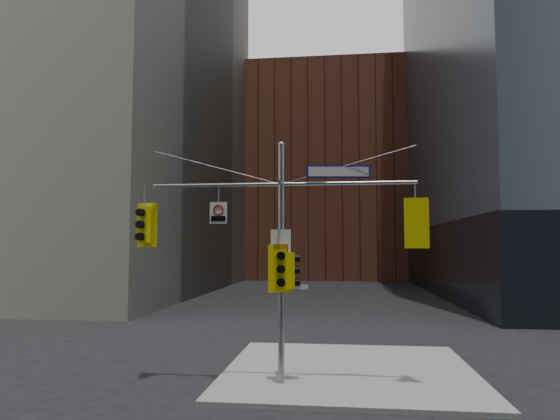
% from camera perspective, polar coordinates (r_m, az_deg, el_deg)
% --- Properties ---
extents(ground, '(160.00, 160.00, 0.00)m').
position_cam_1_polar(ground, '(13.55, -0.91, -21.92)').
color(ground, black).
rests_on(ground, ground).
extents(sidewalk_corner, '(8.00, 8.00, 0.15)m').
position_cam_1_polar(sidewalk_corner, '(17.28, 7.90, -17.73)').
color(sidewalk_corner, gray).
rests_on(sidewalk_corner, ground).
extents(brick_midrise, '(26.00, 20.00, 28.00)m').
position_cam_1_polar(brick_midrise, '(71.51, 5.39, 3.71)').
color(brick_midrise, brown).
rests_on(brick_midrise, ground).
extents(signal_assembly, '(8.00, 0.80, 7.30)m').
position_cam_1_polar(signal_assembly, '(14.89, 0.15, -3.09)').
color(signal_assembly, gray).
rests_on(signal_assembly, ground).
extents(traffic_light_west_arm, '(0.66, 0.58, 1.38)m').
position_cam_1_polar(traffic_light_west_arm, '(16.00, -15.28, -1.64)').
color(traffic_light_west_arm, yellow).
rests_on(traffic_light_west_arm, ground).
extents(traffic_light_east_arm, '(0.69, 0.55, 1.45)m').
position_cam_1_polar(traffic_light_east_arm, '(14.97, 15.26, -1.47)').
color(traffic_light_east_arm, yellow).
rests_on(traffic_light_east_arm, ground).
extents(traffic_light_pole_side, '(0.42, 0.36, 1.06)m').
position_cam_1_polar(traffic_light_pole_side, '(14.88, 1.40, -6.91)').
color(traffic_light_pole_side, yellow).
rests_on(traffic_light_pole_side, ground).
extents(traffic_light_pole_front, '(0.67, 0.61, 1.41)m').
position_cam_1_polar(traffic_light_pole_front, '(14.64, 0.02, -6.73)').
color(traffic_light_pole_front, yellow).
rests_on(traffic_light_pole_front, ground).
extents(street_sign_blade, '(1.90, 0.30, 0.37)m').
position_cam_1_polar(street_sign_blade, '(14.96, 6.71, 4.37)').
color(street_sign_blade, navy).
rests_on(street_sign_blade, ground).
extents(regulatory_sign_arm, '(0.53, 0.08, 0.66)m').
position_cam_1_polar(regulatory_sign_arm, '(15.25, -7.06, -0.25)').
color(regulatory_sign_arm, silver).
rests_on(regulatory_sign_arm, ground).
extents(regulatory_sign_pole, '(0.60, 0.07, 0.79)m').
position_cam_1_polar(regulatory_sign_pole, '(14.78, 0.09, -3.83)').
color(regulatory_sign_pole, silver).
rests_on(regulatory_sign_pole, ground).
extents(street_blade_ew, '(0.71, 0.04, 0.14)m').
position_cam_1_polar(street_blade_ew, '(14.90, 1.89, -8.79)').
color(street_blade_ew, silver).
rests_on(street_blade_ew, ground).
extents(street_blade_ns, '(0.09, 0.68, 0.14)m').
position_cam_1_polar(street_blade_ns, '(15.40, 0.35, -9.06)').
color(street_blade_ns, '#145926').
rests_on(street_blade_ns, ground).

